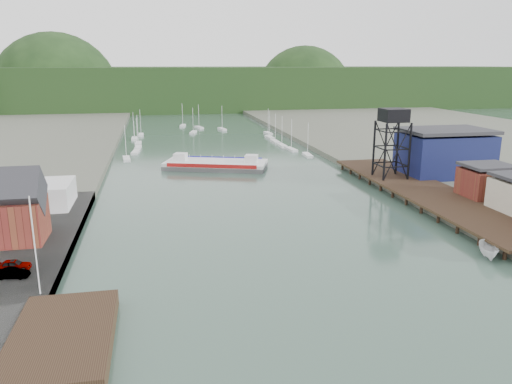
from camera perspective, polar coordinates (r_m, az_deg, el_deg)
name	(u,v)px	position (r m, az deg, el deg)	size (l,w,h in m)	color
ground	(333,320)	(58.79, 8.82, -14.21)	(600.00, 600.00, 0.00)	#2F4941
west_quay	(2,271)	(76.46, -27.06, -8.08)	(16.00, 80.00, 1.60)	slate
west_stage	(62,340)	(56.25, -21.29, -15.46)	(10.00, 18.00, 1.80)	black
east_pier	(426,191)	(111.65, 18.85, 0.12)	(14.00, 70.00, 2.45)	black
harbor_building	(2,214)	(84.49, -27.04, -2.23)	(12.20, 8.20, 8.90)	maroon
white_shed	(22,196)	(104.24, -25.16, -0.37)	(18.00, 12.00, 4.50)	silver
flagpole	(35,246)	(63.31, -23.97, -5.68)	(0.16, 0.16, 12.00)	silver
lift_tower	(393,120)	(119.63, 15.43, 7.99)	(6.50, 6.50, 16.00)	black
blue_shed	(444,153)	(129.85, 20.73, 4.21)	(20.50, 14.50, 11.30)	#0C1438
marina_sailboats	(206,140)	(189.62, -5.68, 5.98)	(57.71, 92.65, 0.90)	silver
distant_hills	(175,91)	(350.30, -9.21, 11.37)	(500.00, 120.00, 80.00)	black
chain_ferry	(216,164)	(138.22, -4.62, 3.18)	(29.76, 19.55, 3.98)	#505052
motorboat	(489,251)	(81.94, 25.04, -6.13)	(2.23, 5.92, 2.28)	silver
car_west_a	(14,265)	(73.68, -25.95, -7.50)	(1.72, 4.29, 1.46)	#999999
car_west_b	(13,273)	(71.14, -26.05, -8.34)	(1.39, 3.98, 1.31)	#999999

